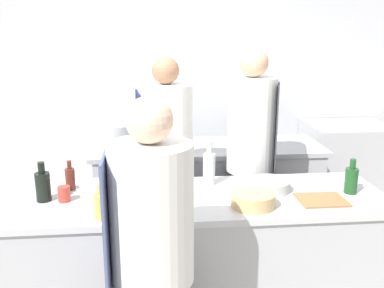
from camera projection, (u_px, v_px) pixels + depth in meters
The scene contains 20 objects.
wall_back at pixel (176, 79), 4.62m from camera, with size 8.00×0.06×2.80m.
prep_counter at pixel (197, 260), 2.82m from camera, with size 2.41×0.74×0.90m.
pass_counter at pixel (208, 192), 4.00m from camera, with size 2.08×0.69×0.90m.
oven_range at pixel (346, 167), 4.64m from camera, with size 0.86×0.70×0.94m.
chef_at_prep_near at pixel (152, 267), 2.06m from camera, with size 0.41×0.39×1.64m.
chef_at_stove at pixel (251, 162), 3.42m from camera, with size 0.43×0.42×1.78m.
chef_at_pass_far at pixel (167, 173), 3.24m from camera, with size 0.42×0.40×1.73m.
bottle_olive_oil at pixel (125, 180), 2.74m from camera, with size 0.08×0.08×0.23m.
bottle_vinegar at pixel (43, 186), 2.61m from camera, with size 0.09×0.09×0.25m.
bottle_wine at pixel (101, 205), 2.37m from camera, with size 0.08×0.08×0.20m.
bottle_cooking_oil at pixel (209, 168), 2.88m from camera, with size 0.08×0.08×0.30m.
bottle_sauce at pixel (70, 178), 2.80m from camera, with size 0.06×0.06×0.20m.
bottle_water at pixel (351, 180), 2.74m from camera, with size 0.08×0.08×0.23m.
bowl_mixing_large at pixel (270, 185), 2.80m from camera, with size 0.26×0.26×0.07m.
bowl_prep_small at pixel (97, 189), 2.71m from camera, with size 0.21×0.21×0.08m.
bowl_ceramic_blue at pixel (149, 193), 2.65m from camera, with size 0.20×0.20×0.08m.
bowl_wooden_salad at pixel (253, 200), 2.54m from camera, with size 0.26×0.26×0.08m.
cup at pixel (64, 194), 2.62m from camera, with size 0.07×0.07×0.10m.
cutting_board at pixel (322, 200), 2.63m from camera, with size 0.29×0.23×0.01m.
stockpot at pixel (119, 138), 3.70m from camera, with size 0.24×0.24×0.23m.
Camera 1 is at (-0.27, -2.51, 1.91)m, focal length 40.00 mm.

